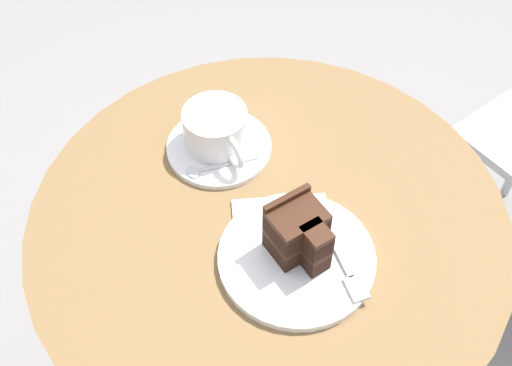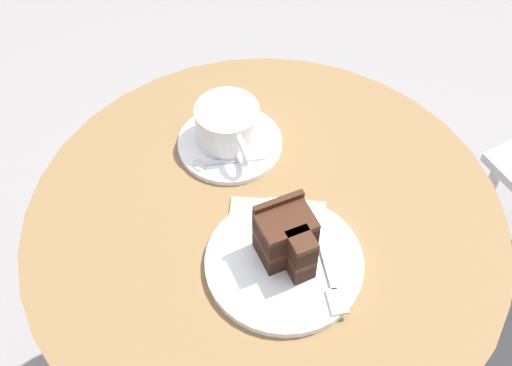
# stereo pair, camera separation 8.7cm
# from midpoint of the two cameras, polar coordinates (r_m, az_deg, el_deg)

# --- Properties ---
(cafe_table) EXTENTS (0.67, 0.67, 0.69)m
(cafe_table) POSITION_cam_midpoint_polar(r_m,az_deg,el_deg) (0.99, -1.52, -7.28)
(cafe_table) COLOR brown
(cafe_table) RESTS_ON ground
(saucer) EXTENTS (0.16, 0.16, 0.01)m
(saucer) POSITION_cam_midpoint_polar(r_m,az_deg,el_deg) (0.97, -5.74, 3.09)
(saucer) COLOR white
(saucer) RESTS_ON cafe_table
(coffee_cup) EXTENTS (0.13, 0.10, 0.06)m
(coffee_cup) POSITION_cam_midpoint_polar(r_m,az_deg,el_deg) (0.94, -6.44, 4.61)
(coffee_cup) COLOR white
(coffee_cup) RESTS_ON saucer
(teaspoon) EXTENTS (0.04, 0.10, 0.00)m
(teaspoon) POSITION_cam_midpoint_polar(r_m,az_deg,el_deg) (0.93, -6.58, 1.21)
(teaspoon) COLOR silver
(teaspoon) RESTS_ON saucer
(cake_plate) EXTENTS (0.21, 0.21, 0.01)m
(cake_plate) POSITION_cam_midpoint_polar(r_m,az_deg,el_deg) (0.84, 0.65, -6.88)
(cake_plate) COLOR white
(cake_plate) RESTS_ON cafe_table
(cake_slice) EXTENTS (0.08, 0.07, 0.08)m
(cake_slice) POSITION_cam_midpoint_polar(r_m,az_deg,el_deg) (0.81, 0.97, -4.51)
(cake_slice) COLOR black
(cake_slice) RESTS_ON cake_plate
(fork) EXTENTS (0.14, 0.04, 0.00)m
(fork) POSITION_cam_midpoint_polar(r_m,az_deg,el_deg) (0.83, 4.90, -7.48)
(fork) COLOR silver
(fork) RESTS_ON cake_plate
(napkin) EXTENTS (0.20, 0.20, 0.00)m
(napkin) POSITION_cam_midpoint_polar(r_m,az_deg,el_deg) (0.86, -0.34, -5.44)
(napkin) COLOR beige
(napkin) RESTS_ON cafe_table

